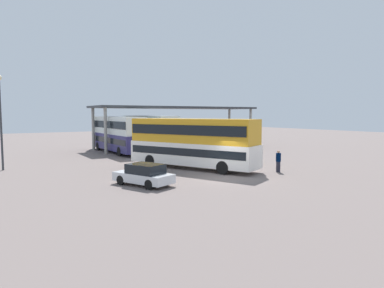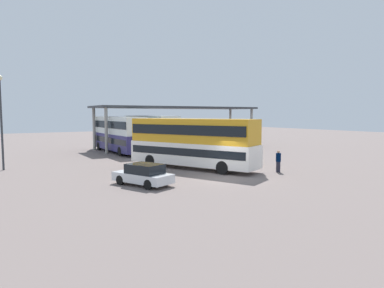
# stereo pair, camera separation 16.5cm
# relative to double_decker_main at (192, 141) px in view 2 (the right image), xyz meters

# --- Properties ---
(ground_plane) EXTENTS (140.00, 140.00, 0.00)m
(ground_plane) POSITION_rel_double_decker_main_xyz_m (-0.52, -4.89, -2.23)
(ground_plane) COLOR #6E615D
(double_decker_main) EXTENTS (6.81, 11.28, 4.05)m
(double_decker_main) POSITION_rel_double_decker_main_xyz_m (0.00, 0.00, 0.00)
(double_decker_main) COLOR white
(double_decker_main) RESTS_ON ground_plane
(parked_hatchback) EXTENTS (3.01, 4.20, 1.35)m
(parked_hatchback) POSITION_rel_double_decker_main_xyz_m (-6.13, -4.12, -1.56)
(parked_hatchback) COLOR silver
(parked_hatchback) RESTS_ON ground_plane
(double_decker_near_canopy) EXTENTS (2.57, 11.62, 4.13)m
(double_decker_near_canopy) POSITION_rel_double_decker_main_xyz_m (-1.01, 14.61, 0.04)
(double_decker_near_canopy) COLOR navy
(double_decker_near_canopy) RESTS_ON ground_plane
(double_decker_mid_row) EXTENTS (2.54, 10.84, 4.23)m
(double_decker_mid_row) POSITION_rel_double_decker_main_xyz_m (2.98, 14.35, 0.09)
(double_decker_mid_row) COLOR navy
(double_decker_mid_row) RESTS_ON ground_plane
(depot_canopy) EXTENTS (22.38, 6.47, 5.42)m
(depot_canopy) POSITION_rel_double_decker_main_xyz_m (7.99, 16.23, 2.87)
(depot_canopy) COLOR #33353A
(depot_canopy) RESTS_ON ground_plane
(lamppost_tall) EXTENTS (0.44, 0.44, 7.46)m
(lamppost_tall) POSITION_rel_double_decker_main_xyz_m (-13.16, 7.17, 2.50)
(lamppost_tall) COLOR #33353A
(lamppost_tall) RESTS_ON ground_plane
(pedestrian_waiting) EXTENTS (0.38, 0.38, 1.69)m
(pedestrian_waiting) POSITION_rel_double_decker_main_xyz_m (4.61, -5.09, -1.39)
(pedestrian_waiting) COLOR #262633
(pedestrian_waiting) RESTS_ON ground_plane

